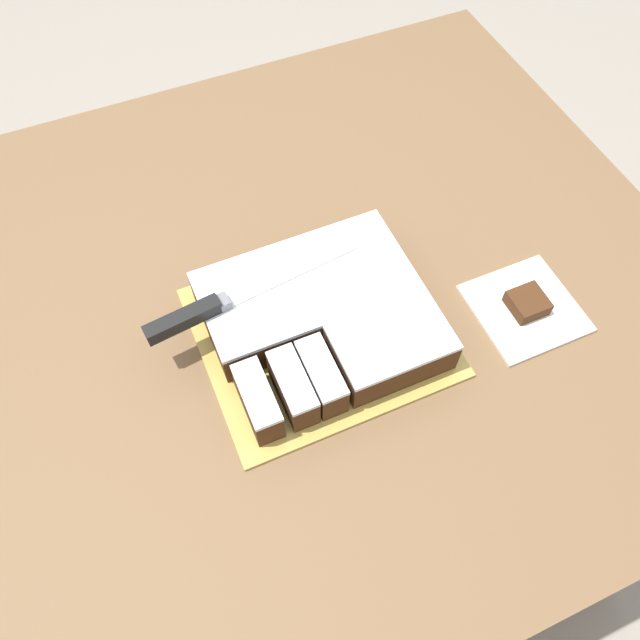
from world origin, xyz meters
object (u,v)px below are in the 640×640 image
brownie (528,303)px  cake_board (320,332)px  cake (322,317)px  knife (207,309)px

brownie → cake_board: bearing=164.2°
cake_board → cake: 0.03m
cake → knife: bearing=160.6°
knife → brownie: bearing=-24.6°
cake → knife: size_ratio=0.93×
cake_board → cake: cake is taller
cake_board → brownie: brownie is taller
cake_board → knife: bearing=158.8°
cake → brownie: cake is taller
cake_board → cake: size_ratio=1.14×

